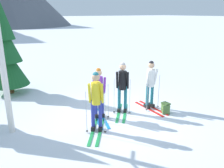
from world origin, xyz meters
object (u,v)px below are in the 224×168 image
Objects in this scene: skier_in_purple at (99,90)px; skier_in_white at (151,82)px; pine_tree_near at (6,52)px; skier_in_black at (122,85)px; skier_in_yellow at (96,99)px; backpack_on_snow_front at (165,108)px.

skier_in_white is (1.97, -0.32, 0.02)m from skier_in_purple.
skier_in_black is at bearing -55.49° from pine_tree_near.
skier_in_yellow is 4.58× the size of backpack_on_snow_front.
pine_tree_near is (-1.55, 5.00, 0.79)m from skier_in_yellow.
backpack_on_snow_front is (0.17, -0.65, -0.80)m from skier_in_white.
backpack_on_snow_front is at bearing -75.23° from skier_in_white.
skier_in_white is 1.05m from backpack_on_snow_front.
skier_in_white is 0.45× the size of pine_tree_near.
skier_in_yellow reaches higher than skier_in_purple.
pine_tree_near reaches higher than backpack_on_snow_front.
skier_in_yellow is 0.92m from skier_in_purple.
pine_tree_near reaches higher than skier_in_yellow.
skier_in_white is (2.48, 0.45, -0.03)m from skier_in_yellow.
skier_in_yellow is at bearing -72.78° from pine_tree_near.
backpack_on_snow_front is (4.20, -5.20, -1.62)m from pine_tree_near.
skier_in_white is at bearing -9.26° from skier_in_purple.
pine_tree_near is at bearing 107.22° from skier_in_yellow.
skier_in_purple reaches higher than backpack_on_snow_front.
skier_in_purple is 0.96× the size of skier_in_white.
skier_in_yellow is at bearing -154.04° from skier_in_black.
pine_tree_near is at bearing 116.02° from skier_in_purple.
skier_in_purple is at bearing 155.61° from backpack_on_snow_front.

